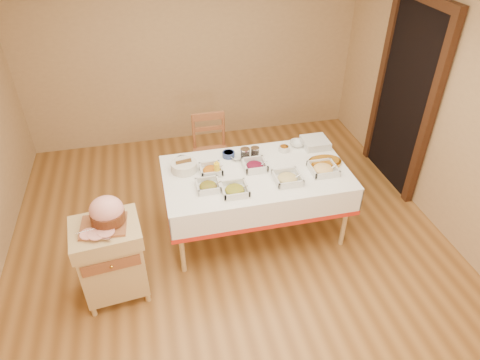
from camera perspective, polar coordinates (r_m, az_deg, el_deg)
The scene contains 23 objects.
room_shell at distance 3.62m, azimuth -1.03°, elevation 4.95°, with size 5.00×5.00×5.00m.
doorway at distance 5.28m, azimuth 21.20°, elevation 10.50°, with size 0.09×1.10×2.20m.
dining_table at distance 4.31m, azimuth 2.11°, elevation -0.65°, with size 1.82×1.02×0.76m.
butcher_cart at distance 3.91m, azimuth -16.80°, elevation -9.77°, with size 0.61×0.53×0.80m.
dining_chair at distance 5.07m, azimuth -3.84°, elevation 3.73°, with size 0.42×0.40×0.92m.
ham_on_board at distance 3.64m, azimuth -17.38°, elevation -4.28°, with size 0.39×0.37×0.26m.
serving_dish_a at distance 3.98m, azimuth -4.27°, elevation -0.77°, with size 0.22×0.22×0.10m.
serving_dish_b at distance 3.92m, azimuth -0.70°, elevation -1.29°, with size 0.24×0.24×0.10m.
serving_dish_c at distance 4.09m, azimuth 6.35°, elevation 0.25°, with size 0.25×0.25×0.10m.
serving_dish_d at distance 4.28m, azimuth 11.03°, elevation 1.48°, with size 0.26×0.26×0.10m.
serving_dish_e at distance 4.19m, azimuth -3.90°, elevation 1.37°, with size 0.22×0.21×0.10m.
serving_dish_f at distance 4.25m, azimuth 1.97°, elevation 1.96°, with size 0.24×0.23×0.11m.
small_bowl_left at distance 4.37m, azimuth -7.74°, elevation 2.69°, with size 0.12×0.12×0.06m.
small_bowl_mid at distance 4.43m, azimuth -1.55°, elevation 3.47°, with size 0.13×0.13×0.06m.
small_bowl_right at distance 4.55m, azimuth 5.90°, elevation 4.22°, with size 0.11×0.11×0.06m.
bowl_white_imported at distance 4.41m, azimuth -0.31°, elevation 3.15°, with size 0.16×0.16×0.04m, color silver.
bowl_small_imported at distance 4.66m, azimuth 7.63°, elevation 4.84°, with size 0.16×0.16×0.05m, color silver.
preserve_jar_left at distance 4.37m, azimuth 0.69°, elevation 3.41°, with size 0.10×0.10×0.12m.
preserve_jar_right at distance 4.41m, azimuth 2.00°, elevation 3.63°, with size 0.09×0.09×0.11m.
mustard_bottle at distance 4.11m, azimuth -3.09°, elevation 1.48°, with size 0.06×0.06×0.18m.
bread_basket at distance 4.24m, azimuth -7.47°, elevation 1.81°, with size 0.26×0.26×0.11m.
plate_stack at distance 4.68m, azimuth 9.98°, elevation 4.93°, with size 0.27×0.27×0.08m.
brass_platter at distance 4.40m, azimuth 11.22°, elevation 2.37°, with size 0.35×0.25×0.05m.
Camera 1 is at (-0.65, -3.05, 3.14)m, focal length 32.00 mm.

